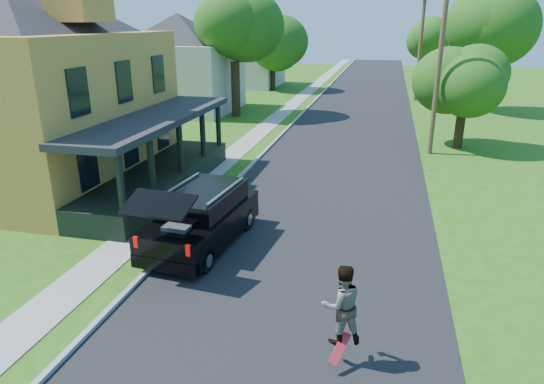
% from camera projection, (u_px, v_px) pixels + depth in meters
% --- Properties ---
extents(ground, '(140.00, 140.00, 0.00)m').
position_uv_depth(ground, '(294.00, 280.00, 13.18)').
color(ground, '#265811').
rests_on(ground, ground).
extents(street, '(8.00, 120.00, 0.02)m').
position_uv_depth(street, '(352.00, 129.00, 31.52)').
color(street, black).
rests_on(street, ground).
extents(curb, '(0.15, 120.00, 0.12)m').
position_uv_depth(curb, '(291.00, 126.00, 32.40)').
color(curb, gray).
rests_on(curb, ground).
extents(sidewalk, '(1.30, 120.00, 0.03)m').
position_uv_depth(sidewalk, '(268.00, 125.00, 32.74)').
color(sidewalk, gray).
rests_on(sidewalk, ground).
extents(front_walk, '(6.50, 1.20, 0.03)m').
position_uv_depth(front_walk, '(102.00, 185.00, 20.75)').
color(front_walk, gray).
rests_on(front_walk, ground).
extents(main_house, '(15.56, 15.56, 10.10)m').
position_uv_depth(main_house, '(16.00, 66.00, 19.81)').
color(main_house, gold).
rests_on(main_house, ground).
extents(neighbor_house_mid, '(12.78, 12.78, 8.30)m').
position_uv_depth(neighbor_house_mid, '(180.00, 55.00, 36.72)').
color(neighbor_house_mid, beige).
rests_on(neighbor_house_mid, ground).
extents(neighbor_house_far, '(12.78, 12.78, 8.30)m').
position_uv_depth(neighbor_house_far, '(241.00, 45.00, 51.40)').
color(neighbor_house_far, beige).
rests_on(neighbor_house_far, ground).
extents(black_suv, '(2.43, 5.30, 2.40)m').
position_uv_depth(black_suv, '(202.00, 218.00, 14.94)').
color(black_suv, black).
rests_on(black_suv, ground).
extents(skateboarder, '(1.03, 0.94, 1.72)m').
position_uv_depth(skateboarder, '(342.00, 305.00, 9.66)').
color(skateboarder, black).
rests_on(skateboarder, ground).
extents(skateboard, '(0.41, 0.56, 0.51)m').
position_uv_depth(skateboard, '(340.00, 349.00, 9.69)').
color(skateboard, '#9D0D15').
rests_on(skateboard, ground).
extents(tree_left_mid, '(7.33, 6.93, 9.15)m').
position_uv_depth(tree_left_mid, '(233.00, 28.00, 33.83)').
color(tree_left_mid, black).
rests_on(tree_left_mid, ground).
extents(tree_left_far, '(5.82, 5.69, 8.16)m').
position_uv_depth(tree_left_far, '(273.00, 37.00, 47.46)').
color(tree_left_far, black).
rests_on(tree_left_far, ground).
extents(tree_right_near, '(4.61, 4.35, 6.24)m').
position_uv_depth(tree_right_near, '(466.00, 73.00, 25.65)').
color(tree_right_near, black).
rests_on(tree_right_near, ground).
extents(tree_right_mid, '(7.04, 7.10, 10.27)m').
position_uv_depth(tree_right_mid, '(482.00, 18.00, 35.93)').
color(tree_right_mid, black).
rests_on(tree_right_mid, ground).
extents(tree_right_far, '(6.78, 6.59, 8.11)m').
position_uv_depth(tree_right_far, '(434.00, 34.00, 52.62)').
color(tree_right_far, black).
rests_on(tree_right_far, ground).
extents(utility_pole_near, '(1.53, 0.41, 9.83)m').
position_uv_depth(utility_pole_near, '(440.00, 55.00, 24.03)').
color(utility_pole_near, '#503925').
rests_on(utility_pole_near, ground).
extents(utility_pole_far, '(1.77, 0.56, 9.72)m').
position_uv_depth(utility_pole_far, '(421.00, 41.00, 41.06)').
color(utility_pole_far, '#503925').
rests_on(utility_pole_far, ground).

